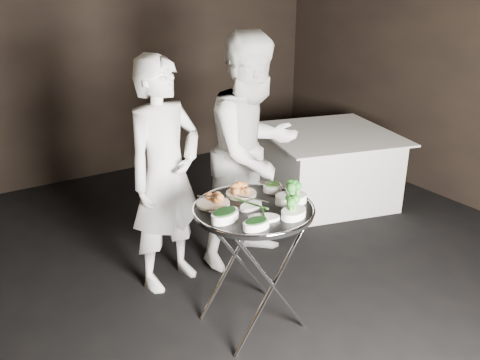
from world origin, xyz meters
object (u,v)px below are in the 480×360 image
tray_stand (253,262)px  waiter_right (254,152)px  waiter_left (165,176)px  serving_tray (254,209)px  dining_table (327,166)px

tray_stand → waiter_right: (0.48, 0.72, 0.43)m
tray_stand → waiter_left: 0.87m
serving_tray → dining_table: serving_tray is taller
waiter_left → tray_stand: bearing=-89.4°
waiter_left → dining_table: 2.09m
waiter_left → dining_table: waiter_left is taller
dining_table → serving_tray: bearing=-143.9°
tray_stand → waiter_left: bearing=106.5°
waiter_right → dining_table: size_ratio=1.45×
serving_tray → waiter_left: (-0.22, 0.75, 0.01)m
serving_tray → waiter_left: bearing=106.5°
tray_stand → dining_table: tray_stand is taller
serving_tray → dining_table: (1.74, 1.27, -0.47)m
tray_stand → dining_table: 2.16m
dining_table → waiter_left: bearing=-165.3°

